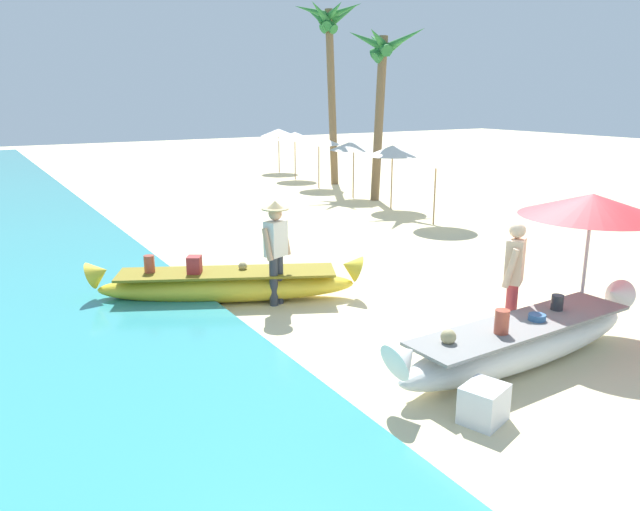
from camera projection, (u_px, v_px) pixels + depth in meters
name	position (u px, v px, depth m)	size (l,w,h in m)	color
ground_plane	(499.00, 317.00, 9.55)	(80.00, 80.00, 0.00)	beige
boat_white_foreground	(522.00, 342.00, 7.79)	(4.41, 0.92, 0.88)	white
boat_yellow_midground	(227.00, 284.00, 10.25)	(4.33, 2.54, 0.81)	yellow
person_vendor_hatted	(276.00, 245.00, 9.91)	(0.58, 0.44, 1.74)	#333842
person_tourist_customer	(514.00, 275.00, 8.39)	(0.57, 0.48, 1.72)	#B2383D
patio_umbrella_large	(592.00, 206.00, 8.59)	(2.00, 2.00, 2.03)	#B7B7BC
parasol_row_0	(436.00, 159.00, 15.97)	(1.60, 1.60, 1.91)	#8E6B47
parasol_row_1	(393.00, 151.00, 18.24)	(1.60, 1.60, 1.91)	#8E6B47
parasol_row_2	(354.00, 145.00, 20.20)	(1.60, 1.60, 1.91)	#8E6B47
parasol_row_3	(319.00, 140.00, 22.38)	(1.60, 1.60, 1.91)	#8E6B47
parasol_row_4	(295.00, 136.00, 24.67)	(1.60, 1.60, 1.91)	#8E6B47
parasol_row_5	(279.00, 132.00, 27.02)	(1.60, 1.60, 1.91)	#8E6B47
palm_tree_tall_inland	(330.00, 37.00, 22.31)	(2.46, 2.63, 6.70)	brown
palm_tree_leaning_seaward	(383.00, 64.00, 19.17)	(2.33, 2.89, 5.46)	brown
cooler_box	(484.00, 404.00, 6.47)	(0.47, 0.40, 0.41)	silver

